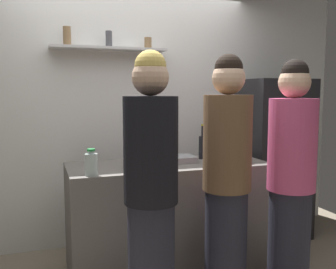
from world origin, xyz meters
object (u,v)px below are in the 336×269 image
object	(u,v)px
baking_pan	(176,159)
water_bottle_plastic	(91,164)
wine_bottle_pale_glass	(236,148)
person_pink_top	(291,183)
wine_bottle_amber_glass	(129,155)
person_blonde	(151,194)
wine_bottle_green_glass	(212,151)
refrigerator	(273,158)
utensil_holder	(243,156)
wine_bottle_dark_glass	(203,146)
person_brown_jacket	(227,182)

from	to	relation	value
baking_pan	water_bottle_plastic	distance (m)	0.84
wine_bottle_pale_glass	person_pink_top	distance (m)	0.81
wine_bottle_amber_glass	wine_bottle_pale_glass	world-z (taller)	wine_bottle_pale_glass
person_pink_top	person_blonde	xyz separation A→B (m)	(-1.05, -0.02, 0.01)
wine_bottle_green_glass	wine_bottle_amber_glass	bearing A→B (deg)	174.94
baking_pan	wine_bottle_pale_glass	bearing A→B (deg)	-6.46
refrigerator	person_blonde	distance (m)	2.07
water_bottle_plastic	person_pink_top	distance (m)	1.45
utensil_holder	wine_bottle_pale_glass	size ratio (longest dim) A/B	0.73
wine_bottle_green_glass	baking_pan	bearing A→B (deg)	141.13
refrigerator	wine_bottle_pale_glass	size ratio (longest dim) A/B	5.45
wine_bottle_dark_glass	water_bottle_plastic	distance (m)	1.13
refrigerator	person_blonde	bearing A→B (deg)	-145.23
utensil_holder	water_bottle_plastic	xyz separation A→B (m)	(-1.31, -0.09, 0.03)
person_pink_top	refrigerator	bearing A→B (deg)	-136.29
wine_bottle_amber_glass	refrigerator	bearing A→B (deg)	14.96
utensil_holder	wine_bottle_pale_glass	distance (m)	0.17
utensil_holder	person_blonde	size ratio (longest dim) A/B	0.12
refrigerator	person_blonde	size ratio (longest dim) A/B	0.93
wine_bottle_pale_glass	wine_bottle_green_glass	xyz separation A→B (m)	(-0.31, -0.14, 0.00)
person_brown_jacket	person_blonde	size ratio (longest dim) A/B	1.00
water_bottle_plastic	person_pink_top	size ratio (longest dim) A/B	0.11
utensil_holder	water_bottle_plastic	size ratio (longest dim) A/B	1.11
wine_bottle_dark_glass	wine_bottle_amber_glass	bearing A→B (deg)	-164.47
utensil_holder	wine_bottle_dark_glass	bearing A→B (deg)	130.51
wine_bottle_pale_glass	wine_bottle_dark_glass	size ratio (longest dim) A/B	0.95
person_brown_jacket	person_blonde	distance (m)	0.60
refrigerator	person_pink_top	world-z (taller)	person_pink_top
wine_bottle_green_glass	person_pink_top	distance (m)	0.74
refrigerator	baking_pan	world-z (taller)	refrigerator
wine_bottle_green_glass	water_bottle_plastic	size ratio (longest dim) A/B	1.45
wine_bottle_dark_glass	person_blonde	distance (m)	1.22
person_blonde	baking_pan	bearing A→B (deg)	166.55
wine_bottle_amber_glass	water_bottle_plastic	size ratio (longest dim) A/B	1.40
wine_bottle_amber_glass	person_blonde	world-z (taller)	person_blonde
wine_bottle_dark_glass	wine_bottle_green_glass	bearing A→B (deg)	-97.91
baking_pan	wine_bottle_pale_glass	size ratio (longest dim) A/B	1.12
wine_bottle_amber_glass	person_pink_top	xyz separation A→B (m)	(1.02, -0.72, -0.14)
utensil_holder	wine_bottle_amber_glass	bearing A→B (deg)	174.97
refrigerator	wine_bottle_dark_glass	bearing A→B (deg)	-165.49
wine_bottle_dark_glass	person_blonde	xyz separation A→B (m)	(-0.77, -0.94, -0.14)
wine_bottle_pale_glass	person_pink_top	world-z (taller)	person_pink_top
person_brown_jacket	utensil_holder	bearing A→B (deg)	-45.96
refrigerator	utensil_holder	distance (m)	0.87
utensil_holder	person_brown_jacket	xyz separation A→B (m)	(-0.43, -0.53, -0.08)
wine_bottle_pale_glass	water_bottle_plastic	size ratio (longest dim) A/B	1.53
baking_pan	wine_bottle_amber_glass	size ratio (longest dim) A/B	1.22
wine_bottle_pale_glass	person_blonde	distance (m)	1.33
wine_bottle_dark_glass	person_blonde	size ratio (longest dim) A/B	0.18
baking_pan	wine_bottle_pale_glass	xyz separation A→B (m)	(0.56, -0.06, 0.08)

